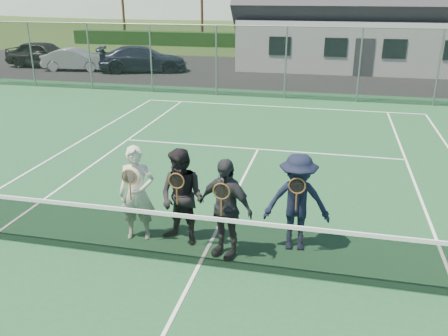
# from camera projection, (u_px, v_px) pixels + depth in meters

# --- Properties ---
(ground) EXTENTS (220.00, 220.00, 0.00)m
(ground) POSITION_uv_depth(u_px,v_px,m) (297.00, 74.00, 26.31)
(ground) COLOR #294318
(ground) RESTS_ON ground
(court_surface) EXTENTS (30.00, 30.00, 0.02)m
(court_surface) POSITION_uv_depth(u_px,v_px,m) (199.00, 266.00, 8.08)
(court_surface) COLOR #1C4C2B
(court_surface) RESTS_ON ground
(tarmac_carpark) EXTENTS (40.00, 12.00, 0.01)m
(tarmac_carpark) POSITION_uv_depth(u_px,v_px,m) (227.00, 71.00, 27.15)
(tarmac_carpark) COLOR black
(tarmac_carpark) RESTS_ON ground
(hedge_row) EXTENTS (40.00, 1.20, 1.10)m
(hedge_row) POSITION_uv_depth(u_px,v_px,m) (310.00, 42.00, 37.05)
(hedge_row) COLOR black
(hedge_row) RESTS_ON ground
(car_a) EXTENTS (4.54, 1.89, 1.54)m
(car_a) POSITION_uv_depth(u_px,v_px,m) (44.00, 54.00, 28.39)
(car_a) COLOR black
(car_a) RESTS_ON ground
(car_b) EXTENTS (3.89, 1.78, 1.23)m
(car_b) POSITION_uv_depth(u_px,v_px,m) (76.00, 60.00, 27.25)
(car_b) COLOR #999AA1
(car_b) RESTS_ON ground
(car_c) EXTENTS (5.29, 3.36, 1.43)m
(car_c) POSITION_uv_depth(u_px,v_px,m) (143.00, 59.00, 26.80)
(car_c) COLOR black
(car_c) RESTS_ON ground
(court_markings) EXTENTS (11.03, 23.83, 0.01)m
(court_markings) POSITION_uv_depth(u_px,v_px,m) (199.00, 265.00, 8.08)
(court_markings) COLOR white
(court_markings) RESTS_ON court_surface
(tennis_net) EXTENTS (11.68, 0.08, 1.10)m
(tennis_net) POSITION_uv_depth(u_px,v_px,m) (198.00, 238.00, 7.89)
(tennis_net) COLOR slate
(tennis_net) RESTS_ON ground
(perimeter_fence) EXTENTS (30.07, 0.07, 3.02)m
(perimeter_fence) POSITION_uv_depth(u_px,v_px,m) (286.00, 63.00, 19.85)
(perimeter_fence) COLOR slate
(perimeter_fence) RESTS_ON ground
(player_a) EXTENTS (0.73, 0.56, 1.80)m
(player_a) POSITION_uv_depth(u_px,v_px,m) (137.00, 193.00, 8.68)
(player_a) COLOR beige
(player_a) RESTS_ON court_surface
(player_b) EXTENTS (1.04, 0.91, 1.80)m
(player_b) POSITION_uv_depth(u_px,v_px,m) (182.00, 197.00, 8.52)
(player_b) COLOR black
(player_b) RESTS_ON court_surface
(player_c) EXTENTS (1.14, 0.78, 1.80)m
(player_c) POSITION_uv_depth(u_px,v_px,m) (225.00, 208.00, 8.10)
(player_c) COLOR #27282D
(player_c) RESTS_ON court_surface
(player_d) EXTENTS (1.22, 0.78, 1.80)m
(player_d) POSITION_uv_depth(u_px,v_px,m) (297.00, 203.00, 8.31)
(player_d) COLOR black
(player_d) RESTS_ON court_surface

